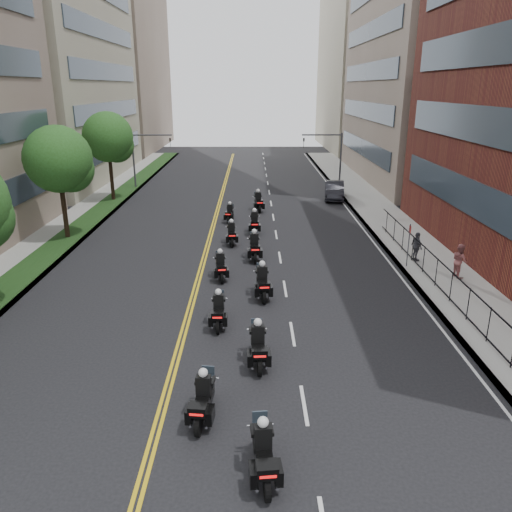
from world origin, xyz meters
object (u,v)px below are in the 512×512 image
(motorcycle_6, at_px, (221,267))
(parked_sedan, at_px, (334,190))
(pedestrian_b, at_px, (460,261))
(motorcycle_7, at_px, (254,248))
(motorcycle_3, at_px, (258,347))
(motorcycle_11, at_px, (258,202))
(motorcycle_10, at_px, (230,214))
(pedestrian_c, at_px, (417,247))
(motorcycle_1, at_px, (263,455))
(motorcycle_5, at_px, (262,283))
(motorcycle_4, at_px, (219,312))
(motorcycle_9, at_px, (254,223))
(motorcycle_8, at_px, (232,234))
(motorcycle_2, at_px, (203,401))

(motorcycle_6, height_order, parked_sedan, motorcycle_6)
(pedestrian_b, bearing_deg, motorcycle_7, 64.51)
(parked_sedan, bearing_deg, motorcycle_3, -96.21)
(motorcycle_6, height_order, motorcycle_11, motorcycle_11)
(motorcycle_10, height_order, pedestrian_c, pedestrian_c)
(motorcycle_1, relative_size, motorcycle_5, 0.96)
(motorcycle_4, height_order, parked_sedan, motorcycle_4)
(motorcycle_6, xyz_separation_m, motorcycle_9, (1.89, 8.94, 0.05))
(motorcycle_7, bearing_deg, pedestrian_b, -19.90)
(motorcycle_7, bearing_deg, motorcycle_6, -122.91)
(motorcycle_1, bearing_deg, pedestrian_c, 55.81)
(motorcycle_1, distance_m, pedestrian_c, 19.54)
(motorcycle_1, distance_m, motorcycle_7, 17.86)
(motorcycle_6, bearing_deg, motorcycle_9, 70.22)
(motorcycle_10, xyz_separation_m, parked_sedan, (9.40, 8.19, 0.19))
(motorcycle_9, distance_m, parked_sedan, 13.68)
(motorcycle_1, xyz_separation_m, motorcycle_9, (-0.12, 23.60, 0.00))
(motorcycle_4, height_order, motorcycle_5, motorcycle_5)
(motorcycle_1, bearing_deg, parked_sedan, 72.76)
(motorcycle_3, height_order, motorcycle_11, motorcycle_11)
(motorcycle_3, xyz_separation_m, motorcycle_9, (-0.05, 17.85, -0.01))
(motorcycle_8, bearing_deg, motorcycle_1, -90.49)
(motorcycle_5, relative_size, motorcycle_6, 1.12)
(motorcycle_1, relative_size, motorcycle_4, 1.06)
(motorcycle_10, bearing_deg, motorcycle_7, -71.54)
(motorcycle_11, bearing_deg, motorcycle_8, -108.04)
(motorcycle_8, bearing_deg, motorcycle_6, -98.18)
(motorcycle_6, distance_m, pedestrian_c, 11.69)
(motorcycle_7, bearing_deg, motorcycle_5, -89.21)
(motorcycle_1, distance_m, parked_sedan, 35.81)
(motorcycle_2, height_order, motorcycle_3, motorcycle_3)
(motorcycle_4, bearing_deg, motorcycle_7, 79.39)
(motorcycle_1, relative_size, motorcycle_7, 0.95)
(motorcycle_7, bearing_deg, motorcycle_11, 85.35)
(motorcycle_7, distance_m, pedestrian_c, 9.61)
(motorcycle_2, relative_size, motorcycle_9, 0.97)
(motorcycle_8, height_order, motorcycle_11, motorcycle_11)
(motorcycle_1, height_order, motorcycle_3, motorcycle_3)
(motorcycle_1, bearing_deg, motorcycle_2, 121.23)
(motorcycle_1, bearing_deg, motorcycle_4, 95.72)
(motorcycle_7, bearing_deg, parked_sedan, 63.48)
(motorcycle_2, relative_size, motorcycle_4, 1.03)
(pedestrian_c, bearing_deg, motorcycle_9, 41.42)
(motorcycle_4, bearing_deg, motorcycle_1, -79.31)
(motorcycle_8, distance_m, pedestrian_c, 11.74)
(parked_sedan, bearing_deg, pedestrian_c, -75.44)
(parked_sedan, bearing_deg, motorcycle_10, -130.88)
(pedestrian_b, bearing_deg, motorcycle_2, 124.86)
(motorcycle_11, bearing_deg, pedestrian_b, -62.64)
(motorcycle_2, relative_size, motorcycle_6, 1.04)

